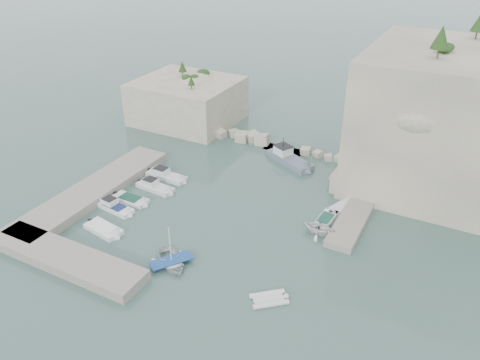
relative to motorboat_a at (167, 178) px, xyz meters
The scene contains 22 objects.
ground 13.20m from the motorboat_a, 30.04° to the right, with size 400.00×400.00×0.00m, color #40615A.
cliff_east 39.06m from the motorboat_a, 25.47° to the left, with size 26.00×22.00×17.00m, color beige.
cliff_terrace 26.98m from the motorboat_a, 25.01° to the left, with size 8.00×10.00×2.50m, color beige.
outcrop_west 20.60m from the motorboat_a, 115.00° to the left, with size 16.00×14.00×7.00m, color beige.
quay_west 9.45m from the motorboat_a, 126.25° to the right, with size 5.00×24.00×1.10m, color #9E9689.
quay_south 19.17m from the motorboat_a, 85.74° to the right, with size 18.00×4.00×1.10m, color #9E9689.
ledge_east 25.16m from the motorboat_a, ahead, with size 3.00×16.00×0.80m, color #9E9689.
breakwater 18.61m from the motorboat_a, 55.90° to the left, with size 28.00×3.00×1.40m, color beige.
motorboat_a is the anchor object (origin of this frame).
motorboat_b 3.15m from the motorboat_a, 81.34° to the right, with size 5.64×1.85×1.40m, color silver, non-canonical shape.
motorboat_c 6.92m from the motorboat_a, 93.68° to the right, with size 5.06×1.84×0.70m, color white, non-canonical shape.
motorboat_d 9.27m from the motorboat_a, 95.80° to the right, with size 5.70×1.70×1.40m, color white, non-canonical shape.
motorboat_e 13.24m from the motorboat_a, 85.93° to the right, with size 4.99×2.04×0.70m, color white, non-canonical shape.
rowboat 18.03m from the motorboat_a, 52.80° to the right, with size 3.37×4.72×0.98m, color silver.
inflatable_dinghy 26.07m from the motorboat_a, 33.68° to the right, with size 3.63×1.76×0.44m, color silver, non-canonical shape.
tender_east_a 22.31m from the motorboat_a, ahead, with size 3.20×3.71×1.95m, color white.
tender_east_b 22.14m from the motorboat_a, ahead, with size 4.65×1.59×0.70m, color white, non-canonical shape.
tender_east_c 23.34m from the motorboat_a, ahead, with size 4.72×1.52×0.70m, color silver, non-canonical shape.
tender_east_d 22.73m from the motorboat_a, 21.39° to the left, with size 1.47×3.90×1.50m, color silver.
work_boat 17.46m from the motorboat_a, 42.54° to the left, with size 8.42×2.49×2.20m, color slate, non-canonical shape.
rowboat_mast 18.21m from the motorboat_a, 52.80° to the right, with size 0.10×0.10×4.20m, color white.
vegetation 38.65m from the motorboat_a, 31.31° to the left, with size 53.48×13.88×13.40m.
Camera 1 is at (22.70, -37.10, 30.47)m, focal length 35.00 mm.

